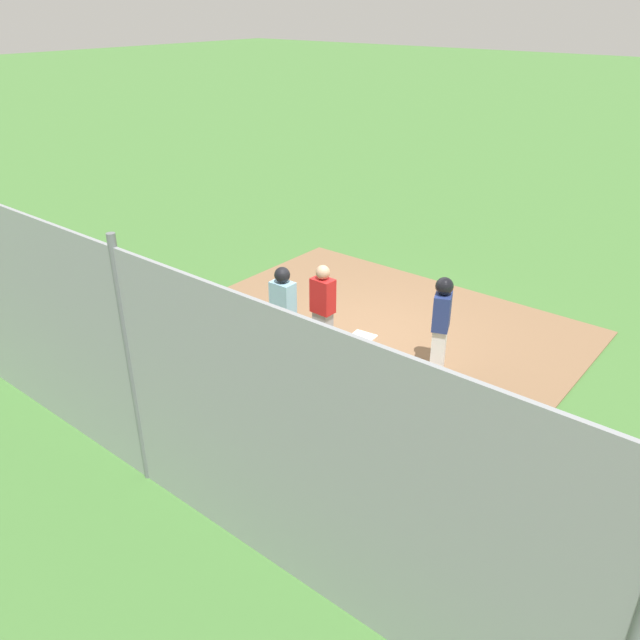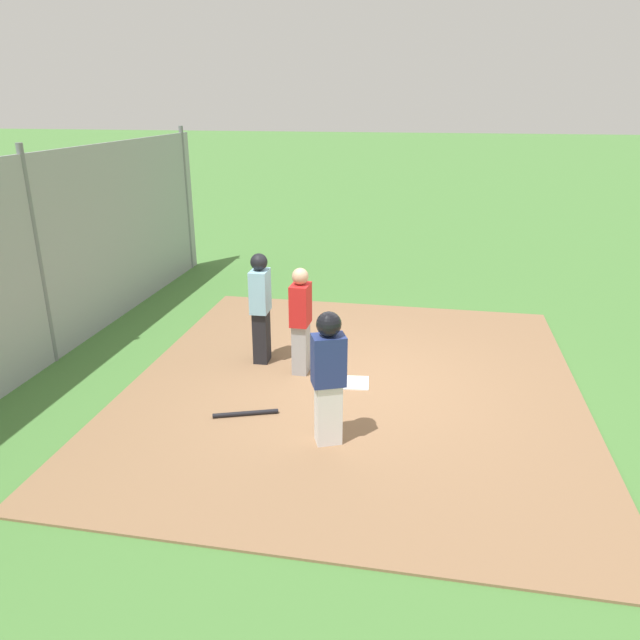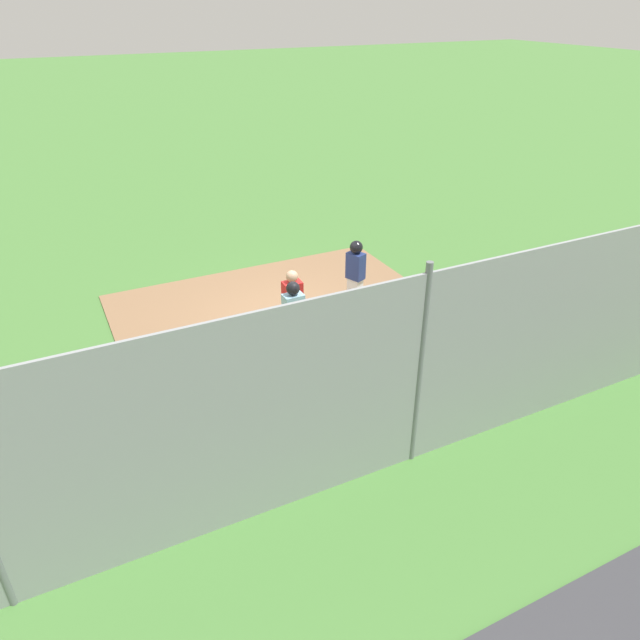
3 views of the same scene
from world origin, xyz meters
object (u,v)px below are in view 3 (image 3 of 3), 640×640
home_plate (289,321)px  baseball_bat (364,335)px  catcher (293,306)px  umpire (294,321)px  runner (356,271)px

home_plate → baseball_bat: (1.19, -1.27, 0.02)m
baseball_bat → home_plate: bearing=-156.5°
home_plate → catcher: (-0.25, -0.84, 0.84)m
home_plate → baseball_bat: size_ratio=0.51×
catcher → home_plate: bearing=-15.1°
umpire → baseball_bat: (1.73, 0.26, -0.89)m
home_plate → umpire: umpire is taller
catcher → baseball_bat: catcher is taller
home_plate → baseball_bat: baseball_bat is taller
umpire → baseball_bat: umpire is taller
umpire → runner: umpire is taller
runner → home_plate: bearing=-25.6°
catcher → umpire: size_ratio=0.93×
catcher → runner: size_ratio=0.98×
runner → catcher: bearing=-0.6°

